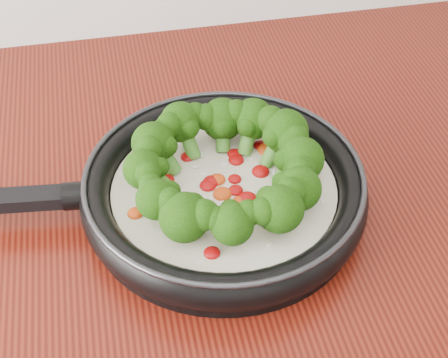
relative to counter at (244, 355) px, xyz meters
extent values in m
cube|color=#390B06|center=(0.00, 0.00, 0.00)|extent=(1.60, 0.80, 0.90)
cylinder|color=black|center=(-0.05, -0.06, 0.46)|extent=(0.37, 0.37, 0.01)
torus|color=black|center=(-0.05, -0.06, 0.48)|extent=(0.39, 0.39, 0.04)
torus|color=#2D2D33|center=(-0.05, -0.06, 0.51)|extent=(0.38, 0.38, 0.01)
cylinder|color=black|center=(-0.23, -0.04, 0.49)|extent=(0.04, 0.04, 0.03)
cylinder|color=silver|center=(-0.05, -0.06, 0.47)|extent=(0.31, 0.31, 0.02)
ellipsoid|color=#A40709|center=(0.00, -0.04, 0.49)|extent=(0.03, 0.03, 0.01)
ellipsoid|color=#A40709|center=(-0.04, -0.12, 0.49)|extent=(0.02, 0.02, 0.01)
ellipsoid|color=#DA400E|center=(-0.09, 0.05, 0.49)|extent=(0.02, 0.02, 0.01)
ellipsoid|color=#A40709|center=(-0.02, 0.00, 0.49)|extent=(0.02, 0.02, 0.01)
ellipsoid|color=#A40709|center=(-0.08, -0.16, 0.49)|extent=(0.02, 0.02, 0.01)
ellipsoid|color=#DA400E|center=(0.02, 0.00, 0.49)|extent=(0.03, 0.03, 0.01)
ellipsoid|color=#A40709|center=(0.01, -0.08, 0.49)|extent=(0.02, 0.02, 0.01)
ellipsoid|color=#A40709|center=(-0.03, -0.05, 0.49)|extent=(0.02, 0.02, 0.01)
ellipsoid|color=#DA400E|center=(-0.13, -0.04, 0.49)|extent=(0.03, 0.03, 0.01)
ellipsoid|color=#A40709|center=(-0.03, -0.09, 0.49)|extent=(0.03, 0.03, 0.01)
ellipsoid|color=#A40709|center=(-0.07, -0.05, 0.49)|extent=(0.02, 0.02, 0.01)
ellipsoid|color=#DA400E|center=(-0.04, -0.09, 0.49)|extent=(0.02, 0.02, 0.01)
ellipsoid|color=#A40709|center=(0.01, 0.01, 0.49)|extent=(0.02, 0.02, 0.01)
ellipsoid|color=#A40709|center=(-0.13, -0.06, 0.49)|extent=(0.03, 0.03, 0.01)
ellipsoid|color=#DA400E|center=(-0.16, -0.08, 0.49)|extent=(0.03, 0.03, 0.01)
ellipsoid|color=#A40709|center=(-0.12, -0.03, 0.49)|extent=(0.03, 0.03, 0.01)
ellipsoid|color=#A40709|center=(-0.10, -0.08, 0.49)|extent=(0.03, 0.03, 0.01)
ellipsoid|color=#DA400E|center=(-0.05, -0.05, 0.49)|extent=(0.03, 0.03, 0.01)
ellipsoid|color=#A40709|center=(-0.08, 0.00, 0.49)|extent=(0.02, 0.02, 0.01)
ellipsoid|color=#A40709|center=(-0.04, -0.07, 0.49)|extent=(0.02, 0.02, 0.01)
ellipsoid|color=#DA400E|center=(-0.05, -0.07, 0.49)|extent=(0.03, 0.03, 0.01)
ellipsoid|color=#A40709|center=(-0.02, -0.01, 0.49)|extent=(0.03, 0.03, 0.01)
ellipsoid|color=#A40709|center=(-0.06, -0.05, 0.49)|extent=(0.03, 0.03, 0.01)
ellipsoid|color=white|center=(-0.10, -0.17, 0.49)|extent=(0.01, 0.01, 0.00)
ellipsoid|color=white|center=(-0.07, 0.00, 0.49)|extent=(0.01, 0.01, 0.00)
ellipsoid|color=white|center=(-0.07, -0.03, 0.49)|extent=(0.01, 0.01, 0.00)
ellipsoid|color=white|center=(-0.10, -0.01, 0.49)|extent=(0.01, 0.01, 0.00)
ellipsoid|color=white|center=(-0.04, -0.07, 0.49)|extent=(0.01, 0.01, 0.00)
ellipsoid|color=white|center=(-0.02, -0.07, 0.49)|extent=(0.01, 0.01, 0.00)
ellipsoid|color=white|center=(-0.04, -0.12, 0.49)|extent=(0.01, 0.01, 0.00)
ellipsoid|color=white|center=(0.06, -0.11, 0.49)|extent=(0.01, 0.01, 0.00)
ellipsoid|color=white|center=(-0.02, -0.16, 0.49)|extent=(0.01, 0.01, 0.00)
ellipsoid|color=white|center=(-0.07, -0.08, 0.49)|extent=(0.01, 0.01, 0.00)
ellipsoid|color=white|center=(-0.03, -0.09, 0.49)|extent=(0.01, 0.01, 0.00)
ellipsoid|color=white|center=(-0.06, -0.08, 0.49)|extent=(0.01, 0.01, 0.00)
ellipsoid|color=white|center=(-0.08, -0.02, 0.49)|extent=(0.01, 0.01, 0.00)
ellipsoid|color=white|center=(-0.14, -0.04, 0.49)|extent=(0.01, 0.01, 0.00)
ellipsoid|color=white|center=(-0.04, -0.02, 0.49)|extent=(0.01, 0.01, 0.00)
ellipsoid|color=white|center=(-0.16, -0.08, 0.49)|extent=(0.00, 0.01, 0.00)
ellipsoid|color=white|center=(-0.15, -0.01, 0.49)|extent=(0.01, 0.01, 0.00)
ellipsoid|color=white|center=(0.02, -0.05, 0.49)|extent=(0.01, 0.01, 0.00)
ellipsoid|color=white|center=(0.00, -0.13, 0.49)|extent=(0.01, 0.01, 0.00)
cylinder|color=#569B32|center=(0.03, -0.06, 0.50)|extent=(0.03, 0.02, 0.04)
sphere|color=black|center=(0.05, -0.06, 0.52)|extent=(0.06, 0.06, 0.06)
sphere|color=black|center=(0.04, -0.04, 0.53)|extent=(0.04, 0.04, 0.04)
sphere|color=black|center=(0.04, -0.09, 0.53)|extent=(0.04, 0.04, 0.03)
sphere|color=black|center=(0.03, -0.06, 0.52)|extent=(0.03, 0.03, 0.03)
cylinder|color=#569B32|center=(0.02, -0.02, 0.50)|extent=(0.04, 0.03, 0.04)
sphere|color=black|center=(0.04, -0.02, 0.53)|extent=(0.06, 0.06, 0.06)
sphere|color=black|center=(0.02, 0.00, 0.53)|extent=(0.04, 0.04, 0.04)
sphere|color=black|center=(0.05, -0.04, 0.53)|extent=(0.04, 0.04, 0.03)
sphere|color=black|center=(0.02, -0.02, 0.53)|extent=(0.03, 0.03, 0.03)
cylinder|color=#569B32|center=(0.00, 0.01, 0.50)|extent=(0.04, 0.04, 0.04)
sphere|color=black|center=(0.01, 0.02, 0.52)|extent=(0.06, 0.06, 0.05)
sphere|color=black|center=(-0.01, 0.03, 0.53)|extent=(0.04, 0.04, 0.03)
sphere|color=black|center=(0.02, 0.01, 0.53)|extent=(0.03, 0.03, 0.03)
sphere|color=black|center=(0.00, 0.01, 0.53)|extent=(0.03, 0.03, 0.03)
cylinder|color=#569B32|center=(-0.03, 0.02, 0.50)|extent=(0.02, 0.04, 0.04)
sphere|color=black|center=(-0.03, 0.03, 0.52)|extent=(0.06, 0.06, 0.06)
sphere|color=black|center=(-0.05, 0.03, 0.53)|extent=(0.04, 0.04, 0.04)
sphere|color=black|center=(-0.01, 0.03, 0.53)|extent=(0.04, 0.04, 0.03)
sphere|color=black|center=(-0.04, 0.01, 0.52)|extent=(0.03, 0.03, 0.03)
cylinder|color=#569B32|center=(-0.08, 0.01, 0.50)|extent=(0.03, 0.04, 0.04)
sphere|color=black|center=(-0.09, 0.03, 0.53)|extent=(0.06, 0.06, 0.05)
sphere|color=black|center=(-0.10, 0.02, 0.53)|extent=(0.04, 0.04, 0.03)
sphere|color=black|center=(-0.07, 0.04, 0.53)|extent=(0.03, 0.03, 0.03)
sphere|color=black|center=(-0.08, 0.01, 0.53)|extent=(0.03, 0.03, 0.03)
cylinder|color=#569B32|center=(-0.11, -0.01, 0.50)|extent=(0.04, 0.04, 0.04)
sphere|color=black|center=(-0.13, 0.00, 0.52)|extent=(0.06, 0.06, 0.05)
sphere|color=black|center=(-0.13, -0.02, 0.53)|extent=(0.04, 0.04, 0.03)
sphere|color=black|center=(-0.11, 0.01, 0.53)|extent=(0.03, 0.03, 0.03)
sphere|color=black|center=(-0.11, -0.01, 0.53)|extent=(0.03, 0.03, 0.03)
cylinder|color=#569B32|center=(-0.13, -0.05, 0.50)|extent=(0.04, 0.02, 0.04)
sphere|color=black|center=(-0.14, -0.05, 0.52)|extent=(0.05, 0.05, 0.05)
sphere|color=black|center=(-0.14, -0.07, 0.53)|extent=(0.03, 0.03, 0.03)
sphere|color=black|center=(-0.14, -0.03, 0.53)|extent=(0.03, 0.03, 0.03)
sphere|color=black|center=(-0.13, -0.05, 0.53)|extent=(0.03, 0.03, 0.02)
cylinder|color=#569B32|center=(-0.12, -0.09, 0.50)|extent=(0.04, 0.03, 0.04)
sphere|color=black|center=(-0.14, -0.10, 0.52)|extent=(0.05, 0.05, 0.05)
sphere|color=black|center=(-0.12, -0.11, 0.53)|extent=(0.03, 0.03, 0.03)
sphere|color=black|center=(-0.14, -0.08, 0.53)|extent=(0.03, 0.03, 0.03)
sphere|color=black|center=(-0.12, -0.09, 0.53)|extent=(0.03, 0.03, 0.02)
cylinder|color=#569B32|center=(-0.10, -0.12, 0.50)|extent=(0.04, 0.04, 0.04)
sphere|color=black|center=(-0.11, -0.13, 0.52)|extent=(0.06, 0.06, 0.06)
sphere|color=black|center=(-0.09, -0.14, 0.53)|extent=(0.04, 0.04, 0.04)
sphere|color=black|center=(-0.12, -0.11, 0.53)|extent=(0.04, 0.04, 0.03)
sphere|color=black|center=(-0.10, -0.12, 0.52)|extent=(0.03, 0.03, 0.03)
cylinder|color=#569B32|center=(-0.06, -0.13, 0.50)|extent=(0.02, 0.04, 0.04)
sphere|color=black|center=(-0.06, -0.15, 0.52)|extent=(0.05, 0.05, 0.05)
sphere|color=black|center=(-0.04, -0.15, 0.53)|extent=(0.03, 0.03, 0.03)
sphere|color=black|center=(-0.08, -0.15, 0.53)|extent=(0.03, 0.03, 0.03)
sphere|color=black|center=(-0.06, -0.13, 0.52)|extent=(0.03, 0.03, 0.02)
cylinder|color=#569B32|center=(-0.01, -0.13, 0.50)|extent=(0.03, 0.04, 0.04)
sphere|color=black|center=(0.00, -0.15, 0.53)|extent=(0.06, 0.06, 0.06)
sphere|color=black|center=(0.01, -0.13, 0.53)|extent=(0.04, 0.04, 0.03)
sphere|color=black|center=(-0.02, -0.15, 0.53)|extent=(0.04, 0.04, 0.03)
sphere|color=black|center=(-0.01, -0.13, 0.53)|extent=(0.03, 0.03, 0.03)
cylinder|color=#569B32|center=(0.01, -0.10, 0.50)|extent=(0.04, 0.03, 0.04)
sphere|color=black|center=(0.03, -0.11, 0.52)|extent=(0.06, 0.06, 0.05)
sphere|color=black|center=(0.03, -0.09, 0.53)|extent=(0.04, 0.04, 0.03)
sphere|color=black|center=(0.01, -0.13, 0.53)|extent=(0.03, 0.03, 0.03)
sphere|color=black|center=(0.01, -0.10, 0.52)|extent=(0.03, 0.03, 0.03)
camera|label=1|loc=(-0.17, -0.63, 1.04)|focal=52.64mm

